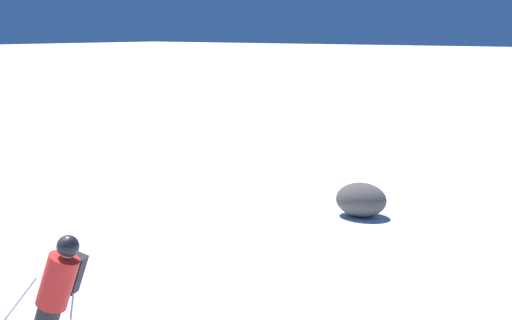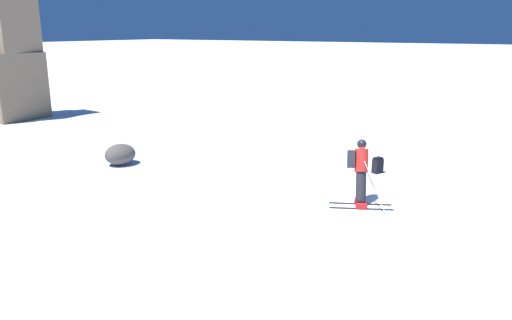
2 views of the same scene
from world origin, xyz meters
The scene contains 2 objects.
skier centered at (1.05, 0.16, 0.90)m, with size 1.38×1.62×1.66m.
exposed_boulder_0 centered at (0.35, 8.17, 0.34)m, with size 1.06×0.90×0.69m, color #4C4742.
Camera 1 is at (7.20, -4.28, 3.75)m, focal length 50.00 mm.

